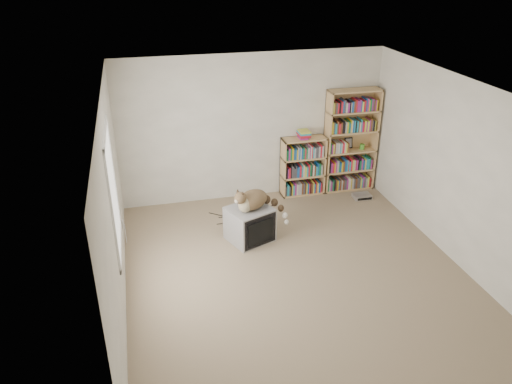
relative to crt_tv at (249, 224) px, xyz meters
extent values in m
cube|color=#9B8369|center=(0.41, -1.02, -0.26)|extent=(4.50, 5.00, 0.01)
cube|color=white|center=(0.41, 1.48, 0.99)|extent=(4.50, 0.02, 2.50)
cube|color=white|center=(0.41, -3.52, 0.99)|extent=(4.50, 0.02, 2.50)
cube|color=white|center=(-1.84, -1.02, 0.99)|extent=(0.02, 5.00, 2.50)
cube|color=white|center=(2.66, -1.02, 0.99)|extent=(0.02, 5.00, 2.50)
cube|color=white|center=(0.41, -1.02, 2.24)|extent=(4.50, 5.00, 0.02)
cube|color=white|center=(-1.83, -0.82, 1.14)|extent=(0.02, 1.22, 1.52)
cube|color=#98979A|center=(0.00, -0.01, 0.00)|extent=(0.76, 0.73, 0.53)
cube|color=black|center=(0.10, -0.25, 0.00)|extent=(0.53, 0.23, 0.48)
cube|color=black|center=(0.11, -0.26, -0.01)|extent=(0.42, 0.18, 0.37)
cube|color=black|center=(-0.04, 0.10, -0.01)|extent=(0.45, 0.41, 0.32)
ellipsoid|color=#3B2518|center=(0.05, 0.00, 0.40)|extent=(0.61, 0.55, 0.28)
ellipsoid|color=#3B2518|center=(0.16, 0.07, 0.39)|extent=(0.33, 0.34, 0.21)
ellipsoid|color=#BDAF89|center=(-0.09, -0.11, 0.39)|extent=(0.27, 0.27, 0.23)
ellipsoid|color=#3B2518|center=(-0.16, -0.14, 0.52)|extent=(0.24, 0.24, 0.17)
sphere|color=beige|center=(-0.22, -0.18, 0.50)|extent=(0.10, 0.10, 0.07)
cone|color=black|center=(-0.14, -0.17, 0.61)|extent=(0.10, 0.10, 0.09)
cone|color=black|center=(-0.19, -0.08, 0.61)|extent=(0.10, 0.10, 0.09)
cube|color=tan|center=(1.70, 1.32, 0.66)|extent=(0.02, 0.30, 1.83)
cube|color=tan|center=(2.60, 1.32, 0.66)|extent=(0.03, 0.30, 1.83)
cube|color=tan|center=(2.15, 1.46, 0.66)|extent=(0.92, 0.03, 1.83)
cube|color=tan|center=(2.15, 1.32, 1.56)|extent=(0.92, 0.30, 0.02)
cube|color=tan|center=(2.15, 1.32, -0.25)|extent=(0.92, 0.30, 0.03)
cube|color=tan|center=(2.15, 1.32, 0.11)|extent=(0.92, 0.30, 0.03)
cube|color=tan|center=(2.15, 1.32, 0.47)|extent=(0.92, 0.30, 0.02)
cube|color=tan|center=(2.15, 1.32, 0.84)|extent=(0.92, 0.30, 0.02)
cube|color=tan|center=(2.15, 1.32, 1.20)|extent=(0.92, 0.30, 0.02)
cube|color=red|center=(2.15, 1.32, -0.14)|extent=(0.84, 0.24, 0.19)
cube|color=#164E95|center=(2.15, 1.32, 0.22)|extent=(0.84, 0.24, 0.19)
cube|color=#126A3B|center=(2.15, 1.32, 0.58)|extent=(0.84, 0.24, 0.19)
cube|color=beige|center=(2.15, 1.32, 0.94)|extent=(0.84, 0.24, 0.19)
cube|color=black|center=(2.15, 1.32, 1.31)|extent=(0.84, 0.24, 0.19)
cube|color=tan|center=(0.91, 1.32, 0.26)|extent=(0.02, 0.30, 1.04)
cube|color=tan|center=(1.65, 1.32, 0.26)|extent=(0.02, 0.30, 1.04)
cube|color=tan|center=(1.28, 1.46, 0.26)|extent=(0.76, 0.03, 1.04)
cube|color=tan|center=(1.28, 1.32, 0.77)|extent=(0.76, 0.30, 0.02)
cube|color=tan|center=(1.28, 1.32, -0.25)|extent=(0.76, 0.30, 0.03)
cube|color=tan|center=(1.28, 1.32, 0.09)|extent=(0.76, 0.30, 0.03)
cube|color=tan|center=(1.28, 1.32, 0.43)|extent=(0.76, 0.30, 0.02)
cube|color=red|center=(1.28, 1.32, -0.14)|extent=(0.68, 0.24, 0.19)
cube|color=#164E95|center=(1.28, 1.32, 0.20)|extent=(0.68, 0.24, 0.19)
cube|color=#126A3B|center=(1.28, 1.32, 0.54)|extent=(0.68, 0.24, 0.19)
cube|color=red|center=(1.27, 1.33, 0.85)|extent=(0.19, 0.25, 0.13)
cylinder|color=green|center=(2.37, 1.32, 0.53)|extent=(0.08, 0.08, 0.09)
cube|color=black|center=(2.16, 1.42, 0.59)|extent=(0.15, 0.05, 0.20)
cube|color=silver|center=(2.25, 0.87, -0.23)|extent=(0.32, 0.23, 0.07)
cube|color=silver|center=(-1.83, 0.34, 0.06)|extent=(0.01, 0.08, 0.13)
camera|label=1|loc=(-1.47, -6.32, 3.70)|focal=35.00mm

